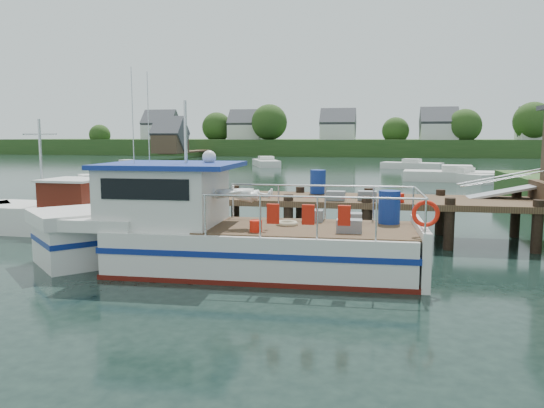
% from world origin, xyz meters
% --- Properties ---
extents(ground_plane, '(160.00, 160.00, 0.00)m').
position_xyz_m(ground_plane, '(0.00, 0.00, 0.00)').
color(ground_plane, black).
extents(far_shore, '(140.00, 42.55, 9.22)m').
position_xyz_m(far_shore, '(0.01, 82.37, 2.10)').
color(far_shore, '#2C4D1F').
rests_on(far_shore, ground).
extents(dock, '(16.60, 3.00, 4.78)m').
position_xyz_m(dock, '(6.51, 0.01, 2.24)').
color(dock, '#4D3824').
rests_on(dock, ground).
extents(lobster_boat, '(10.95, 3.50, 5.20)m').
position_xyz_m(lobster_boat, '(-1.82, -5.01, 0.94)').
color(lobster_boat, silver).
rests_on(lobster_boat, ground).
extents(work_boat, '(7.76, 2.59, 4.08)m').
position_xyz_m(work_boat, '(-9.23, -0.93, 0.65)').
color(work_boat, silver).
rests_on(work_boat, ground).
extents(moored_rowboat, '(4.08, 1.97, 1.14)m').
position_xyz_m(moored_rowboat, '(-6.89, 6.48, 0.42)').
color(moored_rowboat, '#4D3824').
rests_on(moored_rowboat, ground).
extents(moored_far, '(6.68, 3.97, 1.08)m').
position_xyz_m(moored_far, '(5.75, 40.56, 0.40)').
color(moored_far, silver).
rests_on(moored_far, ground).
extents(moored_a, '(6.25, 6.05, 1.20)m').
position_xyz_m(moored_a, '(-14.36, 11.04, 0.44)').
color(moored_a, silver).
rests_on(moored_a, ground).
extents(moored_b, '(4.59, 4.97, 1.12)m').
position_xyz_m(moored_b, '(8.54, 24.27, 0.41)').
color(moored_b, silver).
rests_on(moored_b, ground).
extents(moored_c, '(8.15, 3.48, 1.25)m').
position_xyz_m(moored_c, '(8.23, 24.87, 0.46)').
color(moored_c, silver).
rests_on(moored_c, ground).
extents(moored_d, '(4.65, 7.24, 1.17)m').
position_xyz_m(moored_d, '(-10.62, 42.38, 0.43)').
color(moored_d, silver).
rests_on(moored_d, ground).
extents(moored_e, '(3.38, 4.38, 1.17)m').
position_xyz_m(moored_e, '(-22.25, 30.66, 0.43)').
color(moored_e, black).
rests_on(moored_e, ground).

